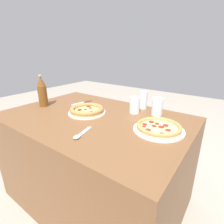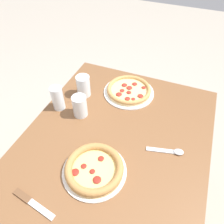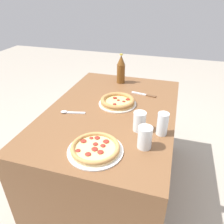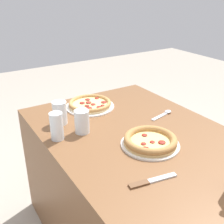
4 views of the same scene
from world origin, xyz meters
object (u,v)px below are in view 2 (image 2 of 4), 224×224
(glass_water, at_px, (84,87))
(pizza_veggie, at_px, (94,169))
(pizza_margherita, at_px, (129,90))
(glass_cola, at_px, (58,99))
(glass_red_wine, at_px, (80,106))
(knife, at_px, (32,202))
(spoon, at_px, (171,151))

(glass_water, bearing_deg, pizza_veggie, 31.71)
(pizza_margherita, xyz_separation_m, glass_cola, (0.25, -0.31, 0.04))
(glass_red_wine, bearing_deg, pizza_veggie, 36.86)
(pizza_veggie, xyz_separation_m, knife, (0.21, -0.16, -0.02))
(glass_cola, distance_m, glass_water, 0.16)
(pizza_veggie, xyz_separation_m, pizza_margherita, (-0.53, -0.03, -0.00))
(glass_red_wine, height_order, knife, glass_red_wine)
(pizza_margherita, xyz_separation_m, glass_water, (0.11, -0.23, 0.04))
(knife, bearing_deg, pizza_veggie, 141.63)
(pizza_veggie, distance_m, glass_cola, 0.44)
(pizza_veggie, height_order, glass_water, glass_water)
(glass_red_wine, bearing_deg, glass_water, -159.60)
(pizza_veggie, bearing_deg, glass_red_wine, -143.14)
(glass_red_wine, bearing_deg, spoon, 82.90)
(glass_cola, relative_size, knife, 0.68)
(pizza_veggie, relative_size, glass_red_wine, 2.30)
(glass_cola, relative_size, glass_water, 1.10)
(glass_cola, distance_m, spoon, 0.62)
(glass_cola, xyz_separation_m, knife, (0.48, 0.17, -0.06))
(pizza_veggie, xyz_separation_m, glass_water, (-0.42, -0.26, 0.03))
(glass_red_wine, xyz_separation_m, spoon, (0.06, 0.49, -0.05))
(pizza_margherita, bearing_deg, pizza_veggie, 3.14)
(spoon, bearing_deg, glass_red_wine, -97.10)
(glass_water, xyz_separation_m, spoon, (0.21, 0.54, -0.05))
(pizza_veggie, bearing_deg, glass_water, -148.29)
(glass_red_wine, xyz_separation_m, glass_water, (-0.15, -0.06, -0.00))
(glass_red_wine, distance_m, glass_water, 0.16)
(knife, bearing_deg, glass_water, -171.11)
(glass_red_wine, relative_size, knife, 0.59)
(pizza_margherita, bearing_deg, glass_red_wine, -34.84)
(glass_cola, xyz_separation_m, spoon, (0.06, 0.62, -0.05))
(glass_cola, xyz_separation_m, glass_water, (-0.15, 0.07, -0.01))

